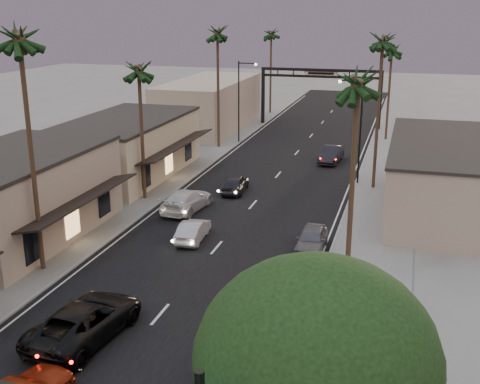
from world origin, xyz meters
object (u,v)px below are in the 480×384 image
Objects in this scene: palm_ld at (217,29)px; palm_ra at (358,76)px; curbside_black at (285,314)px; palm_far at (271,31)px; palm_lb at (18,32)px; curbside_near at (240,377)px; palm_rb at (383,36)px; oncoming_pickup at (85,320)px; palm_rc at (392,46)px; streetlight_left at (241,95)px; corner_tree at (318,369)px; oncoming_silver at (193,230)px; streetlight_right at (357,123)px; arch at (321,83)px; palm_lc at (138,65)px.

palm_ra is (17.20, -31.00, -0.97)m from palm_ld.
palm_far is at bearing 107.98° from curbside_black.
palm_lb is 20.63m from curbside_near.
oncoming_pickup is (-10.98, -27.96, -11.53)m from palm_rb.
palm_rc is at bearing 27.62° from palm_ld.
palm_far reaches higher than streetlight_left.
curbside_near is (14.18, -8.09, -12.61)m from palm_lb.
palm_rc is 51.11m from curbside_near.
palm_ld is at bearing 90.00° from palm_lb.
corner_tree is 37.12m from palm_rb.
palm_ra is at bearing -90.00° from palm_rb.
palm_ra reaches higher than oncoming_silver.
corner_tree is 24.36m from palm_lb.
palm_rb is at bearing -129.04° from oncoming_silver.
oncoming_pickup is (-9.30, -28.96, -4.44)m from streetlight_right.
palm_ra is at bearing 69.78° from curbside_near.
arch is 54.21m from oncoming_pickup.
streetlight_right is 1.41× the size of oncoming_pickup.
palm_rb is at bearing 90.00° from palm_ra.
palm_ld reaches higher than palm_rc.
palm_far is at bearing 89.25° from palm_ld.
oncoming_pickup is 9.22m from curbside_black.
palm_lc reaches higher than streetlight_left.
streetlight_right is 0.74× the size of palm_rc.
palm_ld is 41.10m from oncoming_pickup.
palm_rc is 37.96m from oncoming_silver.
palm_ld is 35.47m from palm_ra.
curbside_near reaches higher than oncoming_silver.
palm_ld is (0.00, 19.00, 1.95)m from palm_lc.
palm_ra reaches higher than streetlight_left.
palm_rc is (-0.88, 56.55, 4.49)m from corner_tree.
streetlight_left is 1.62× the size of curbside_near.
corner_tree is 15.51m from oncoming_pickup.
palm_rc is 50.12m from oncoming_pickup.
palm_ld is 20.42m from palm_rb.
palm_rb is at bearing -104.94° from oncoming_pickup.
palm_rc reaches higher than curbside_near.
arch is (-9.48, 62.55, -0.45)m from corner_tree.
corner_tree is 1.58× the size of curbside_near.
palm_lc is (-18.08, 28.55, 4.49)m from corner_tree.
arch is 2.86× the size of curbside_black.
palm_lc is at bearing -149.89° from streetlight_right.
palm_rc is at bearing 21.14° from streetlight_left.
palm_rc is at bearing 90.00° from palm_rb.
streetlight_right is at bearing 93.89° from corner_tree.
palm_lb reaches higher than curbside_near.
palm_far is at bearing 89.69° from palm_lb.
streetlight_left is 0.74× the size of palm_rc.
corner_tree is at bearing 113.61° from oncoming_silver.
arch is 1.07× the size of palm_ld.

